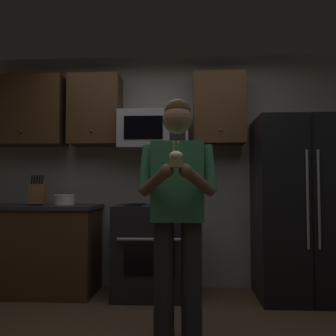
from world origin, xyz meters
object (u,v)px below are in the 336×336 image
Objects in this scene: microwave at (154,130)px; bowl_large_white at (64,199)px; knife_block at (38,194)px; person at (178,203)px; oven_range at (153,250)px; refrigerator at (301,208)px; cupcake at (176,159)px.

microwave reaches higher than bowl_large_white.
knife_block is 0.18× the size of person.
bowl_large_white is (-0.95, -0.05, -0.74)m from microwave.
microwave is at bearing 102.79° from person.
microwave reaches higher than oven_range.
refrigerator is 7.74× the size of bowl_large_white.
knife_block is 1.38× the size of bowl_large_white.
cupcake is at bearing -51.34° from bowl_large_white.
cupcake is (0.29, -1.49, 0.83)m from oven_range.
refrigerator is 1.93m from cupcake.
refrigerator is at bearing -6.03° from microwave.
person is 10.13× the size of cupcake.
oven_range is 5.36× the size of cupcake.
person reaches higher than oven_range.
refrigerator is 2.71m from knife_block.
knife_block is at bearing 135.74° from cupcake.
knife_block is (-1.20, -0.03, 0.57)m from oven_range.
knife_block is at bearing -158.53° from bowl_large_white.
bowl_large_white is 2.02m from cupcake.
microwave is 1.50m from person.
cupcake is (-1.21, -1.45, 0.39)m from refrigerator.
refrigerator reaches higher than cupcake.
person is at bearing -37.03° from knife_block.
knife_block reaches higher than bowl_large_white.
microwave is at bearing 3.02° from bowl_large_white.
oven_range is 1.09m from bowl_large_white.
person is (1.24, -1.23, 0.02)m from bowl_large_white.
cupcake is at bearing -78.96° from oven_range.
oven_range is at bearing 178.50° from refrigerator.
person is (0.29, -1.16, 0.53)m from oven_range.
knife_block is 0.28m from bowl_large_white.
refrigerator reaches higher than knife_block.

